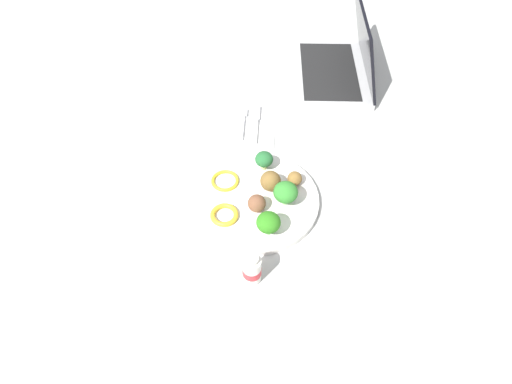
# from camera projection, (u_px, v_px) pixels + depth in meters

# --- Properties ---
(ground_plane) EXTENTS (4.00, 4.00, 0.00)m
(ground_plane) POSITION_uv_depth(u_px,v_px,m) (256.00, 202.00, 0.97)
(ground_plane) COLOR #B2B2AD
(plate) EXTENTS (0.28, 0.28, 0.02)m
(plate) POSITION_uv_depth(u_px,v_px,m) (256.00, 200.00, 0.97)
(plate) COLOR white
(plate) RESTS_ON ground_plane
(broccoli_floret_far_rim) EXTENTS (0.05, 0.05, 0.06)m
(broccoli_floret_far_rim) POSITION_uv_depth(u_px,v_px,m) (286.00, 192.00, 0.92)
(broccoli_floret_far_rim) COLOR #8EBD7D
(broccoli_floret_far_rim) RESTS_ON plate
(broccoli_floret_front_right) EXTENTS (0.04, 0.04, 0.05)m
(broccoli_floret_front_right) POSITION_uv_depth(u_px,v_px,m) (264.00, 160.00, 1.00)
(broccoli_floret_front_right) COLOR #AABA71
(broccoli_floret_front_right) RESTS_ON plate
(broccoli_floret_back_left) EXTENTS (0.05, 0.05, 0.06)m
(broccoli_floret_back_left) POSITION_uv_depth(u_px,v_px,m) (268.00, 223.00, 0.87)
(broccoli_floret_back_left) COLOR #90C384
(broccoli_floret_back_left) RESTS_ON plate
(meatball_back_left) EXTENTS (0.04, 0.04, 0.04)m
(meatball_back_left) POSITION_uv_depth(u_px,v_px,m) (259.00, 203.00, 0.93)
(meatball_back_left) COLOR brown
(meatball_back_left) RESTS_ON plate
(meatball_mid_right) EXTENTS (0.03, 0.03, 0.03)m
(meatball_mid_right) POSITION_uv_depth(u_px,v_px,m) (295.00, 178.00, 0.97)
(meatball_mid_right) COLOR brown
(meatball_mid_right) RESTS_ON plate
(meatball_near_rim) EXTENTS (0.05, 0.05, 0.05)m
(meatball_near_rim) POSITION_uv_depth(u_px,v_px,m) (271.00, 181.00, 0.96)
(meatball_near_rim) COLOR brown
(meatball_near_rim) RESTS_ON plate
(pepper_ring_mid_right) EXTENTS (0.07, 0.07, 0.01)m
(pepper_ring_mid_right) POSITION_uv_depth(u_px,v_px,m) (224.00, 215.00, 0.92)
(pepper_ring_mid_right) COLOR yellow
(pepper_ring_mid_right) RESTS_ON plate
(pepper_ring_front_right) EXTENTS (0.08, 0.08, 0.01)m
(pepper_ring_front_right) POSITION_uv_depth(u_px,v_px,m) (225.00, 181.00, 0.99)
(pepper_ring_front_right) COLOR yellow
(pepper_ring_front_right) RESTS_ON plate
(napkin) EXTENTS (0.18, 0.13, 0.01)m
(napkin) POSITION_uv_depth(u_px,v_px,m) (249.00, 125.00, 1.13)
(napkin) COLOR white
(napkin) RESTS_ON ground_plane
(fork) EXTENTS (0.12, 0.03, 0.01)m
(fork) POSITION_uv_depth(u_px,v_px,m) (242.00, 122.00, 1.14)
(fork) COLOR silver
(fork) RESTS_ON napkin
(knife) EXTENTS (0.15, 0.03, 0.01)m
(knife) POSITION_uv_depth(u_px,v_px,m) (256.00, 122.00, 1.13)
(knife) COLOR white
(knife) RESTS_ON napkin
(yogurt_bottle) EXTENTS (0.04, 0.04, 0.08)m
(yogurt_bottle) POSITION_uv_depth(u_px,v_px,m) (252.00, 269.00, 0.82)
(yogurt_bottle) COLOR white
(yogurt_bottle) RESTS_ON ground_plane
(laptop) EXTENTS (0.34, 0.25, 0.21)m
(laptop) POSITION_uv_depth(u_px,v_px,m) (339.00, 64.00, 1.25)
(laptop) COLOR #B7B7B7
(laptop) RESTS_ON ground_plane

